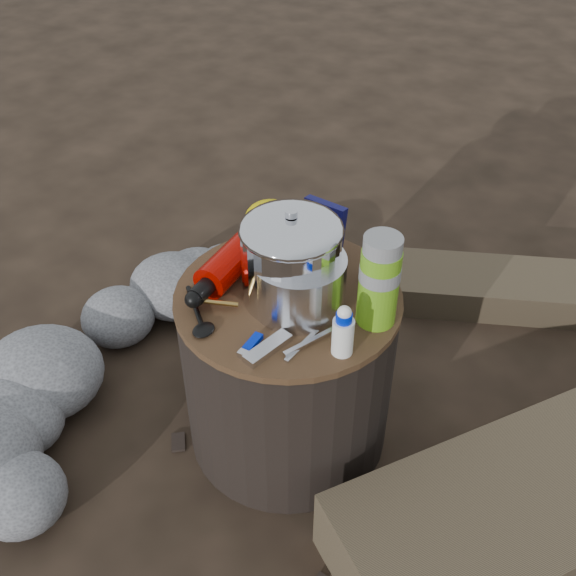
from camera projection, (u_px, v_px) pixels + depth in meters
The scene contains 15 objects.
ground at pixel (288, 430), 1.80m from camera, with size 60.00×60.00×0.00m, color black.
stump at pixel (288, 368), 1.65m from camera, with size 0.50×0.50×0.46m, color black.
rock_ring at pixel (140, 350), 1.88m from camera, with size 0.49×1.06×0.21m, color slate, non-canonical shape.
foil_windscreen at pixel (299, 282), 1.44m from camera, with size 0.20×0.20×0.12m, color silver.
camping_pot at pixel (291, 258), 1.44m from camera, with size 0.21×0.21×0.21m, color silver.
fuel_bottle at pixel (237, 255), 1.55m from camera, with size 0.08×0.32×0.08m, color #A20600, non-canonical shape.
thermos at pixel (379, 281), 1.38m from camera, with size 0.08×0.08×0.21m, color #61A319.
travel_mug at pixel (382, 261), 1.51m from camera, with size 0.08×0.08×0.11m, color black.
stuff_sack at pixel (274, 222), 1.64m from camera, with size 0.15×0.12×0.10m, color #DBBE01.
food_pouch at pixel (323, 229), 1.59m from camera, with size 0.10×0.02×0.13m, color #0B0B4D.
lighter at pixel (252, 343), 1.38m from camera, with size 0.02×0.07×0.01m, color #001DCB.
multitool at pixel (268, 348), 1.37m from camera, with size 0.03×0.11×0.02m, color silver.
pot_grabber at pixel (305, 341), 1.38m from camera, with size 0.03×0.13×0.01m, color silver, non-canonical shape.
spork at pixel (195, 307), 1.47m from camera, with size 0.03×0.16×0.01m, color black, non-canonical shape.
squeeze_bottle at pixel (343, 333), 1.34m from camera, with size 0.04×0.04×0.10m, color white.
Camera 1 is at (0.64, -0.96, 1.43)m, focal length 42.86 mm.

